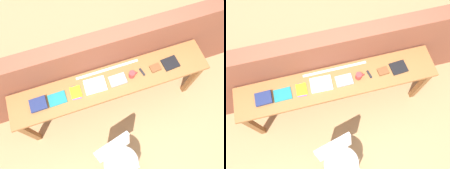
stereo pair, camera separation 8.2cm
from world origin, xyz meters
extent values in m
plane|color=tan|center=(0.00, 0.00, 0.00)|extent=(40.00, 40.00, 0.00)
cube|color=brown|center=(0.00, 0.64, 0.67)|extent=(6.00, 0.20, 1.34)
cube|color=#996033|center=(0.00, 0.30, 0.86)|extent=(2.50, 0.44, 0.04)
cube|color=brown|center=(-1.19, 0.14, 0.42)|extent=(0.07, 0.07, 0.84)
cube|color=brown|center=(1.19, 0.14, 0.42)|extent=(0.07, 0.07, 0.84)
cube|color=brown|center=(-1.19, 0.46, 0.42)|extent=(0.07, 0.07, 0.84)
cube|color=brown|center=(1.19, 0.46, 0.42)|extent=(0.07, 0.07, 0.84)
ellipsoid|color=white|center=(-0.17, -0.61, 0.45)|extent=(0.53, 0.52, 0.08)
cube|color=white|center=(-0.22, -0.43, 0.69)|extent=(0.45, 0.21, 0.40)
cylinder|color=#B2B2B7|center=(0.02, -0.73, 0.21)|extent=(0.02, 0.02, 0.41)
cylinder|color=#B2B2B7|center=(-0.37, -0.50, 0.21)|extent=(0.02, 0.02, 0.41)
cylinder|color=#B2B2B7|center=(-0.05, -0.42, 0.21)|extent=(0.02, 0.02, 0.41)
cube|color=#9E9EA3|center=(-0.89, 0.29, 0.89)|extent=(0.17, 0.14, 0.02)
cube|color=navy|center=(-0.89, 0.29, 0.92)|extent=(0.19, 0.17, 0.03)
cube|color=#19757A|center=(-0.67, 0.29, 0.89)|extent=(0.21, 0.16, 0.01)
cube|color=orange|center=(-0.44, 0.31, 0.88)|extent=(0.13, 0.16, 0.00)
cube|color=purple|center=(-0.44, 0.29, 0.88)|extent=(0.12, 0.16, 0.00)
cube|color=#E5334C|center=(-0.44, 0.31, 0.89)|extent=(0.12, 0.17, 0.00)
cube|color=yellow|center=(-0.44, 0.30, 0.89)|extent=(0.13, 0.16, 0.00)
cube|color=white|center=(-0.19, 0.31, 0.89)|extent=(0.27, 0.21, 0.02)
cube|color=#9E9EA3|center=(0.09, 0.29, 0.89)|extent=(0.21, 0.14, 0.03)
cylinder|color=red|center=(0.27, 0.29, 0.93)|extent=(0.08, 0.08, 0.09)
torus|color=red|center=(0.31, 0.29, 0.93)|extent=(0.06, 0.01, 0.06)
cube|color=black|center=(0.41, 0.29, 0.89)|extent=(0.05, 0.11, 0.02)
cube|color=brown|center=(0.59, 0.29, 0.89)|extent=(0.14, 0.11, 0.02)
cube|color=black|center=(0.79, 0.29, 0.89)|extent=(0.21, 0.18, 0.02)
cube|color=silver|center=(0.01, 0.47, 0.88)|extent=(0.81, 0.03, 0.00)
camera|label=1|loc=(-0.32, -0.70, 3.33)|focal=35.00mm
camera|label=2|loc=(-0.25, -0.72, 3.33)|focal=35.00mm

